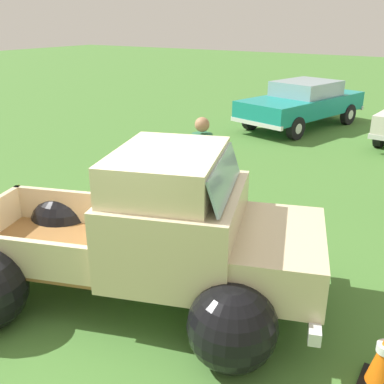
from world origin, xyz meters
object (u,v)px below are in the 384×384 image
at_px(show_car_0, 303,102).
at_px(spectator_1, 202,163).
at_px(vintage_pickup_truck, 156,243).
at_px(lane_cone_1, 384,358).
at_px(lane_cone_0, 21,201).

bearing_deg(show_car_0, spectator_1, 22.36).
relative_size(vintage_pickup_truck, lane_cone_1, 7.93).
bearing_deg(spectator_1, show_car_0, -106.52).
distance_m(spectator_1, lane_cone_0, 3.22).
bearing_deg(spectator_1, vintage_pickup_truck, 83.88).
bearing_deg(spectator_1, lane_cone_0, 6.03).
bearing_deg(show_car_0, lane_cone_1, 38.52).
distance_m(vintage_pickup_truck, lane_cone_1, 2.69).
bearing_deg(lane_cone_0, lane_cone_1, -6.18).
xyz_separation_m(vintage_pickup_truck, spectator_1, (-0.71, 2.21, 0.28)).
bearing_deg(lane_cone_1, vintage_pickup_truck, 179.76).
bearing_deg(lane_cone_0, vintage_pickup_truck, -10.69).
xyz_separation_m(vintage_pickup_truck, show_car_0, (-1.74, 10.02, 0.03)).
xyz_separation_m(show_car_0, lane_cone_0, (-1.69, -9.37, -0.47)).
relative_size(vintage_pickup_truck, lane_cone_0, 7.93).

